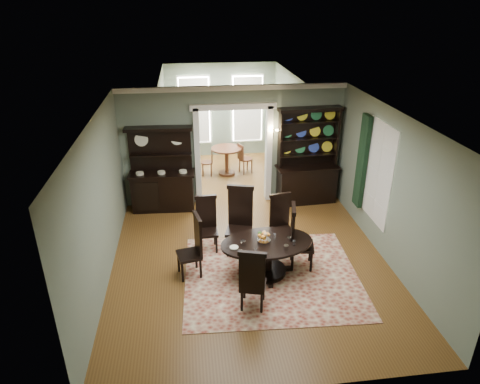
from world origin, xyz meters
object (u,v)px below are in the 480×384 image
object	(u,v)px
dining_table	(266,251)
welsh_dresser	(307,169)
sideboard	(162,181)
parlor_table	(227,157)

from	to	relation	value
dining_table	welsh_dresser	size ratio (longest dim) A/B	0.76
sideboard	welsh_dresser	bearing A→B (deg)	2.57
parlor_table	welsh_dresser	bearing A→B (deg)	-47.76
sideboard	parlor_table	world-z (taller)	sideboard
dining_table	parlor_table	size ratio (longest dim) A/B	2.09
sideboard	parlor_table	size ratio (longest dim) A/B	2.35
sideboard	welsh_dresser	size ratio (longest dim) A/B	0.85
welsh_dresser	parlor_table	world-z (taller)	welsh_dresser
parlor_table	dining_table	bearing A→B (deg)	-87.07
dining_table	welsh_dresser	world-z (taller)	welsh_dresser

